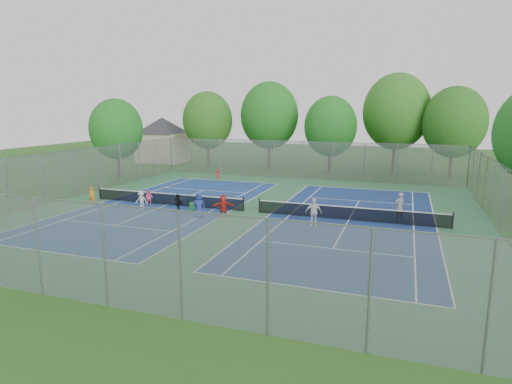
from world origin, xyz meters
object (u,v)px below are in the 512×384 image
ball_hopper (192,207)px  instructor (399,207)px  net_left (167,199)px  net_right (349,214)px  ball_crate (180,203)px

ball_hopper → instructor: size_ratio=0.32×
net_left → ball_hopper: bearing=-21.6°
net_right → instructor: (3.18, 0.97, 0.51)m
ball_crate → ball_hopper: bearing=-39.2°
ball_crate → ball_hopper: (1.86, -1.51, 0.16)m
ball_hopper → ball_crate: bearing=140.8°
instructor → net_right: bearing=-19.5°
net_left → ball_hopper: 2.96m
net_right → ball_crate: 13.12m
ball_crate → instructor: instructor is taller
ball_hopper → net_right: bearing=5.5°
net_right → ball_crate: size_ratio=36.63×
ball_hopper → instructor: 14.59m
net_right → instructor: instructor is taller
net_right → net_left: bearing=180.0°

